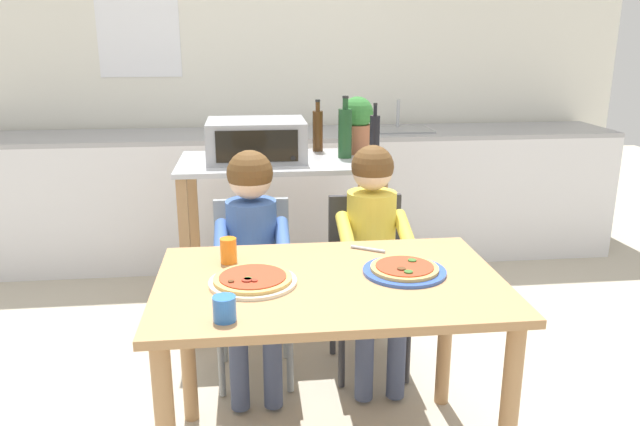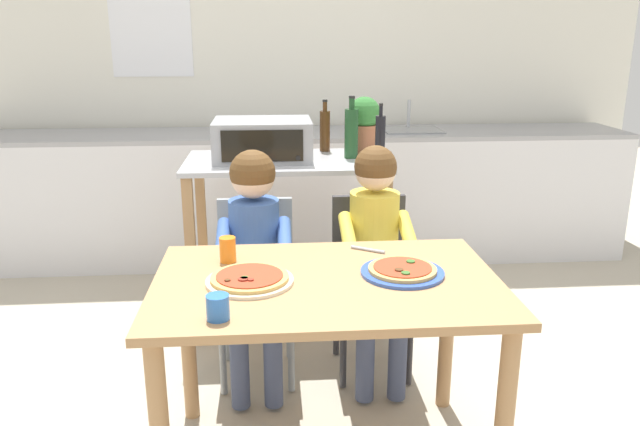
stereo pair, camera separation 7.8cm
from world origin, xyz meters
TOP-DOWN VIEW (x-y plane):
  - ground_plane at (0.00, 1.04)m, footprint 10.43×10.43m
  - back_wall_tiled at (-0.00, 2.67)m, footprint 5.06×0.13m
  - kitchen_counter at (0.00, 2.26)m, footprint 4.55×0.60m
  - kitchen_island_cart at (-0.10, 1.22)m, footprint 1.06×0.60m
  - toaster_oven at (-0.23, 1.24)m, footprint 0.50×0.39m
  - bottle_squat_spirits at (0.36, 1.05)m, footprint 0.05×0.05m
  - bottle_dark_olive_oil at (0.12, 1.45)m, footprint 0.06×0.06m
  - bottle_slim_sauce at (0.24, 1.24)m, footprint 0.07×0.07m
  - potted_herb_plant at (0.32, 1.37)m, footprint 0.17×0.17m
  - dining_table at (0.00, 0.00)m, footprint 1.19×0.78m
  - dining_chair_left at (-0.26, 0.68)m, footprint 0.36×0.36m
  - dining_chair_right at (0.27, 0.70)m, footprint 0.36×0.36m
  - child_in_blue_striped_shirt at (-0.26, 0.57)m, footprint 0.32×0.42m
  - child_in_yellow_shirt at (0.27, 0.58)m, footprint 0.32×0.42m
  - pizza_plate_cream at (-0.26, -0.01)m, footprint 0.30×0.30m
  - pizza_plate_blue_rimmed at (0.27, 0.03)m, footprint 0.29×0.29m
  - drinking_cup_blue at (-0.35, -0.28)m, footprint 0.07×0.07m
  - drinking_cup_orange at (-0.35, 0.20)m, footprint 0.06×0.06m
  - serving_spoon at (0.18, 0.27)m, footprint 0.13×0.08m

SIDE VIEW (x-z plane):
  - ground_plane at x=0.00m, z-range 0.00..0.00m
  - kitchen_counter at x=0.00m, z-range -0.10..1.00m
  - dining_chair_left at x=-0.26m, z-range 0.07..0.89m
  - dining_chair_right at x=0.27m, z-range 0.07..0.89m
  - kitchen_island_cart at x=-0.10m, z-range 0.15..1.07m
  - dining_table at x=0.00m, z-range 0.25..0.99m
  - child_in_yellow_shirt at x=0.27m, z-range 0.15..1.21m
  - child_in_blue_striped_shirt at x=-0.26m, z-range 0.16..1.21m
  - serving_spoon at x=0.18m, z-range 0.73..0.75m
  - pizza_plate_blue_rimmed at x=0.27m, z-range 0.73..0.76m
  - pizza_plate_cream at x=-0.26m, z-range 0.73..0.76m
  - drinking_cup_blue at x=-0.35m, z-range 0.73..0.81m
  - drinking_cup_orange at x=-0.35m, z-range 0.73..0.83m
  - toaster_oven at x=-0.23m, z-range 0.91..1.12m
  - bottle_dark_olive_oil at x=0.12m, z-range 0.89..1.17m
  - bottle_squat_spirits at x=0.36m, z-range 0.89..1.19m
  - bottle_slim_sauce at x=0.24m, z-range 0.89..1.21m
  - potted_herb_plant at x=0.32m, z-range 0.92..1.23m
  - back_wall_tiled at x=0.00m, z-range 0.00..2.70m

